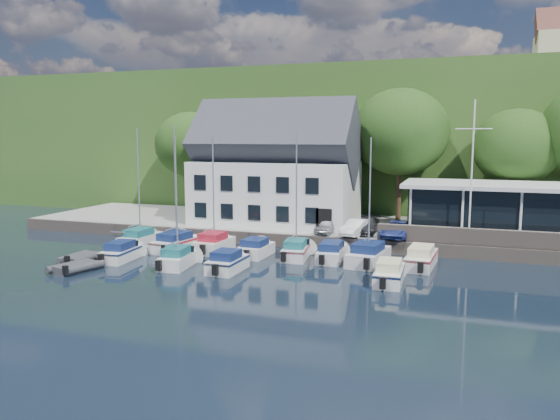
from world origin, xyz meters
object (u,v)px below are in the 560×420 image
at_px(club_pavilion, 490,209).
at_px(boat_r1_4, 296,200).
at_px(boat_r1_3, 256,247).
at_px(boat_r2_2, 228,261).
at_px(car_blue, 397,229).
at_px(boat_r1_6, 370,196).
at_px(harbor_building, 276,174).
at_px(boat_r1_5, 332,251).
at_px(dinghy_0, 80,257).
at_px(car_silver, 328,226).
at_px(boat_r1_7, 421,256).
at_px(car_white, 357,227).
at_px(boat_r1_2, 213,192).
at_px(dinghy_1, 76,266).
at_px(boat_r1_1, 175,193).
at_px(boat_r1_0, 139,191).
at_px(boat_r2_4, 390,271).
at_px(car_dgrey, 367,226).
at_px(boat_r2_0, 122,250).
at_px(flagpole, 472,172).
at_px(boat_r2_1, 176,204).

xyz_separation_m(club_pavilion, boat_r1_4, (-13.23, -8.63, 1.21)).
height_order(boat_r1_3, boat_r2_2, boat_r2_2).
relative_size(car_blue, boat_r1_6, 0.42).
xyz_separation_m(harbor_building, boat_r1_6, (10.00, -9.14, -0.65)).
bearing_deg(boat_r1_5, dinghy_0, -163.38).
bearing_deg(boat_r1_6, car_silver, 135.40).
bearing_deg(boat_r1_6, boat_r1_7, 12.39).
relative_size(car_white, boat_r1_2, 0.41).
bearing_deg(dinghy_1, boat_r1_1, 85.72).
distance_m(boat_r1_2, boat_r1_5, 10.00).
bearing_deg(harbor_building, boat_r1_3, -79.47).
bearing_deg(boat_r1_0, car_white, 18.09).
bearing_deg(boat_r1_2, club_pavilion, 24.88).
distance_m(harbor_building, car_silver, 7.87).
bearing_deg(boat_r1_1, car_silver, 36.31).
xyz_separation_m(boat_r1_5, boat_r2_4, (4.69, -4.65, 0.02)).
xyz_separation_m(car_blue, dinghy_0, (-20.56, -11.20, -1.32)).
height_order(harbor_building, boat_r2_2, harbor_building).
relative_size(boat_r1_3, boat_r1_7, 0.74).
xyz_separation_m(car_white, car_dgrey, (0.60, 1.19, -0.01)).
xyz_separation_m(car_white, boat_r2_0, (-14.96, -9.64, -0.94)).
bearing_deg(boat_r1_7, boat_r2_2, -151.85).
height_order(flagpole, boat_r1_1, flagpole).
height_order(boat_r1_1, boat_r1_4, boat_r1_1).
xyz_separation_m(flagpole, boat_r1_2, (-18.36, -4.38, -1.56)).
relative_size(boat_r2_2, dinghy_0, 1.63).
height_order(boat_r2_4, dinghy_0, boat_r2_4).
xyz_separation_m(boat_r1_0, boat_r1_3, (10.13, -0.47, -3.75)).
xyz_separation_m(boat_r1_5, boat_r2_0, (-14.15, -4.77, 0.01)).
bearing_deg(car_blue, harbor_building, 166.23).
bearing_deg(boat_r1_0, boat_r1_2, 1.52).
relative_size(boat_r1_2, boat_r2_4, 1.59).
height_order(boat_r2_4, dinghy_1, boat_r2_4).
bearing_deg(boat_r1_1, car_white, 30.82).
bearing_deg(car_blue, boat_r2_1, -136.97).
height_order(boat_r2_1, dinghy_0, boat_r2_1).
height_order(boat_r1_3, boat_r1_6, boat_r1_6).
bearing_deg(boat_r1_5, boat_r1_6, -9.04).
bearing_deg(boat_r1_4, car_white, 48.62).
relative_size(boat_r1_2, boat_r1_4, 1.08).
relative_size(car_white, boat_r1_3, 0.76).
distance_m(car_white, boat_r2_2, 12.13).
height_order(harbor_building, flagpole, flagpole).
bearing_deg(boat_r1_3, boat_r1_1, -178.17).
height_order(boat_r1_0, dinghy_0, boat_r1_0).
relative_size(car_dgrey, flagpole, 0.41).
xyz_separation_m(club_pavilion, boat_r1_6, (-8.00, -8.64, 1.65)).
height_order(boat_r1_3, boat_r1_5, boat_r1_5).
relative_size(boat_r1_4, boat_r2_1, 0.99).
distance_m(boat_r1_4, boat_r1_6, 5.25).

